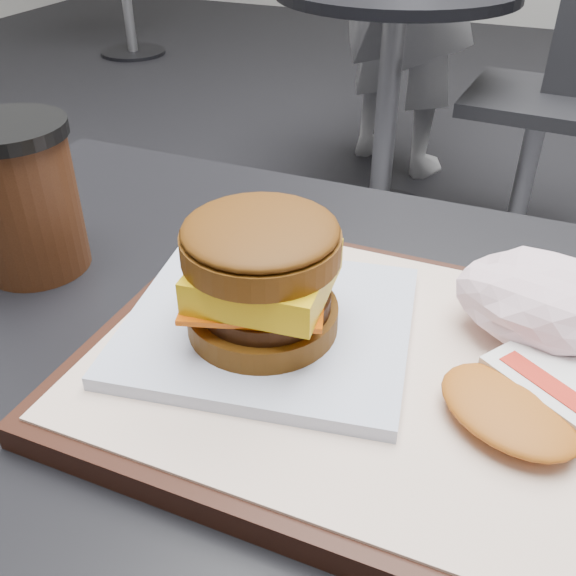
# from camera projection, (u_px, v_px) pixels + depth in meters

# --- Properties ---
(customer_table) EXTENTS (0.80, 0.60, 0.77)m
(customer_table) POSITION_uv_depth(u_px,v_px,m) (286.00, 537.00, 0.54)
(customer_table) COLOR #A5A5AA
(customer_table) RESTS_ON ground
(serving_tray) EXTENTS (0.38, 0.28, 0.02)m
(serving_tray) POSITION_uv_depth(u_px,v_px,m) (378.00, 373.00, 0.42)
(serving_tray) COLOR black
(serving_tray) RESTS_ON customer_table
(breakfast_sandwich) EXTENTS (0.22, 0.20, 0.09)m
(breakfast_sandwich) POSITION_uv_depth(u_px,v_px,m) (264.00, 288.00, 0.41)
(breakfast_sandwich) COLOR white
(breakfast_sandwich) RESTS_ON serving_tray
(hash_brown) EXTENTS (0.14, 0.13, 0.02)m
(hash_brown) POSITION_uv_depth(u_px,v_px,m) (541.00, 400.00, 0.37)
(hash_brown) COLOR white
(hash_brown) RESTS_ON serving_tray
(crumpled_wrapper) EXTENTS (0.12, 0.09, 0.05)m
(crumpled_wrapper) POSITION_uv_depth(u_px,v_px,m) (549.00, 302.00, 0.42)
(crumpled_wrapper) COLOR white
(crumpled_wrapper) RESTS_ON serving_tray
(coffee_cup) EXTENTS (0.09, 0.09, 0.13)m
(coffee_cup) POSITION_uv_depth(u_px,v_px,m) (22.00, 194.00, 0.51)
(coffee_cup) COLOR #3D1E0E
(coffee_cup) RESTS_ON customer_table
(neighbor_table) EXTENTS (0.70, 0.70, 0.75)m
(neighbor_table) POSITION_uv_depth(u_px,v_px,m) (391.00, 57.00, 1.93)
(neighbor_table) COLOR black
(neighbor_table) RESTS_ON ground
(neighbor_chair) EXTENTS (0.61, 0.45, 0.88)m
(neighbor_chair) POSITION_uv_depth(u_px,v_px,m) (571.00, 85.00, 1.83)
(neighbor_chair) COLOR #ADADB2
(neighbor_chair) RESTS_ON ground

